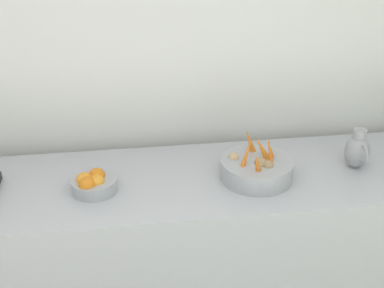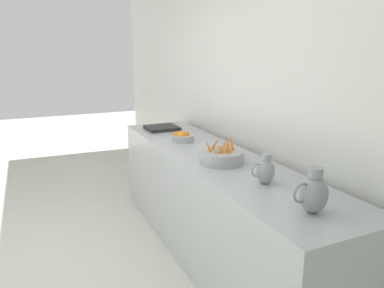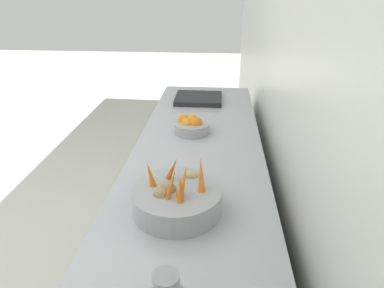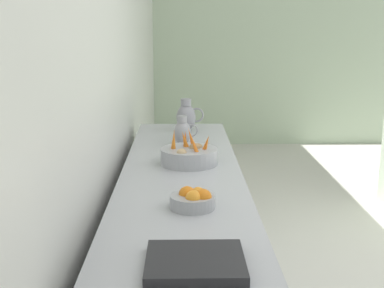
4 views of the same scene
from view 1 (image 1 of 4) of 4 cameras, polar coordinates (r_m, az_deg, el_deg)
tile_wall_left at (r=2.73m, az=11.10°, el=12.80°), size 0.10×8.61×3.00m
prep_counter at (r=2.68m, az=1.73°, el=-12.05°), size 0.68×2.97×0.91m
vegetable_colander at (r=2.40m, az=7.25°, el=-2.70°), size 0.34×0.34×0.22m
orange_bowl at (r=2.33m, az=-11.02°, el=-4.33°), size 0.21×0.21×0.10m
metal_pitcher_short at (r=2.59m, az=18.03°, el=-0.68°), size 0.17×0.12×0.20m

